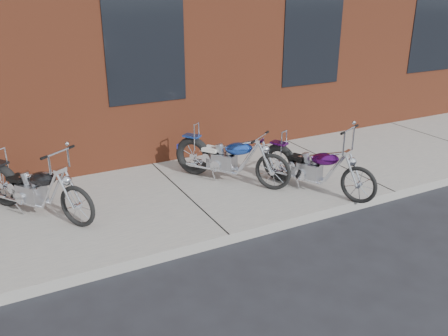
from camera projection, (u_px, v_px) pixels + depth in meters
ground at (229, 245)px, 6.29m from camera, size 120.00×120.00×0.00m
sidewalk at (185, 198)px, 7.51m from camera, size 22.00×3.00×0.15m
chopper_purple at (314, 169)px, 7.47m from camera, size 0.89×1.87×1.13m
chopper_blue at (228, 160)px, 7.83m from camera, size 1.30×1.77×0.91m
chopper_third at (35, 191)px, 6.66m from camera, size 1.27×1.74×1.05m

